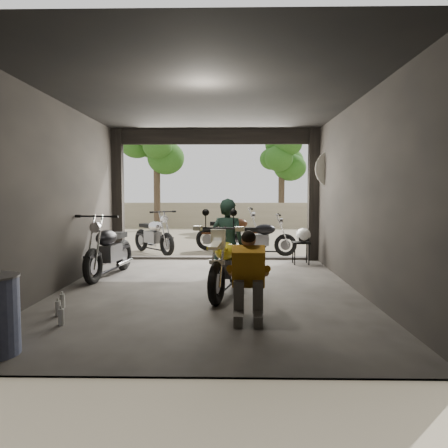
{
  "coord_description": "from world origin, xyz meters",
  "views": [
    {
      "loc": [
        0.42,
        -7.26,
        1.65
      ],
      "look_at": [
        0.27,
        0.6,
        1.1
      ],
      "focal_mm": 35.0,
      "sensor_mm": 36.0,
      "label": 1
    }
  ],
  "objects_px": {
    "outside_bike_b": "(233,229)",
    "helmet": "(303,235)",
    "main_bike": "(227,260)",
    "outside_bike_c": "(260,235)",
    "left_bike": "(109,245)",
    "sign_post": "(334,186)",
    "stool": "(301,245)",
    "mechanic": "(248,278)",
    "rider": "(228,246)",
    "outside_bike_a": "(153,232)"
  },
  "relations": [
    {
      "from": "outside_bike_b",
      "to": "helmet",
      "type": "distance_m",
      "value": 2.97
    },
    {
      "from": "main_bike",
      "to": "outside_bike_c",
      "type": "bearing_deg",
      "value": 92.6
    },
    {
      "from": "left_bike",
      "to": "main_bike",
      "type": "bearing_deg",
      "value": -25.37
    },
    {
      "from": "main_bike",
      "to": "sign_post",
      "type": "height_order",
      "value": "sign_post"
    },
    {
      "from": "main_bike",
      "to": "stool",
      "type": "height_order",
      "value": "main_bike"
    },
    {
      "from": "mechanic",
      "to": "stool",
      "type": "distance_m",
      "value": 4.7
    },
    {
      "from": "left_bike",
      "to": "outside_bike_b",
      "type": "distance_m",
      "value": 4.7
    },
    {
      "from": "stool",
      "to": "outside_bike_c",
      "type": "bearing_deg",
      "value": 121.15
    },
    {
      "from": "rider",
      "to": "helmet",
      "type": "bearing_deg",
      "value": -104.3
    },
    {
      "from": "outside_bike_a",
      "to": "helmet",
      "type": "xyz_separation_m",
      "value": [
        3.79,
        -1.83,
        0.1
      ]
    },
    {
      "from": "left_bike",
      "to": "sign_post",
      "type": "bearing_deg",
      "value": 25.05
    },
    {
      "from": "main_bike",
      "to": "outside_bike_b",
      "type": "xyz_separation_m",
      "value": [
        0.09,
        5.54,
        0.03
      ]
    },
    {
      "from": "left_bike",
      "to": "outside_bike_b",
      "type": "xyz_separation_m",
      "value": [
        2.43,
        4.02,
        -0.01
      ]
    },
    {
      "from": "left_bike",
      "to": "stool",
      "type": "height_order",
      "value": "left_bike"
    },
    {
      "from": "outside_bike_b",
      "to": "outside_bike_c",
      "type": "bearing_deg",
      "value": -146.26
    },
    {
      "from": "mechanic",
      "to": "helmet",
      "type": "relative_size",
      "value": 3.16
    },
    {
      "from": "outside_bike_a",
      "to": "outside_bike_b",
      "type": "xyz_separation_m",
      "value": [
        2.16,
        0.66,
        0.03
      ]
    },
    {
      "from": "rider",
      "to": "stool",
      "type": "height_order",
      "value": "rider"
    },
    {
      "from": "mechanic",
      "to": "helmet",
      "type": "xyz_separation_m",
      "value": [
        1.43,
        4.47,
        0.14
      ]
    },
    {
      "from": "rider",
      "to": "mechanic",
      "type": "xyz_separation_m",
      "value": [
        0.29,
        -1.63,
        -0.22
      ]
    },
    {
      "from": "left_bike",
      "to": "rider",
      "type": "relative_size",
      "value": 1.18
    },
    {
      "from": "main_bike",
      "to": "outside_bike_a",
      "type": "height_order",
      "value": "outside_bike_a"
    },
    {
      "from": "left_bike",
      "to": "rider",
      "type": "bearing_deg",
      "value": -21.35
    },
    {
      "from": "outside_bike_b",
      "to": "mechanic",
      "type": "distance_m",
      "value": 6.96
    },
    {
      "from": "outside_bike_c",
      "to": "sign_post",
      "type": "distance_m",
      "value": 2.49
    },
    {
      "from": "main_bike",
      "to": "outside_bike_c",
      "type": "height_order",
      "value": "main_bike"
    },
    {
      "from": "rider",
      "to": "helmet",
      "type": "height_order",
      "value": "rider"
    },
    {
      "from": "left_bike",
      "to": "rider",
      "type": "xyz_separation_m",
      "value": [
        2.34,
        -1.3,
        0.16
      ]
    },
    {
      "from": "left_bike",
      "to": "helmet",
      "type": "distance_m",
      "value": 4.33
    },
    {
      "from": "outside_bike_c",
      "to": "helmet",
      "type": "bearing_deg",
      "value": -145.54
    },
    {
      "from": "stool",
      "to": "outside_bike_b",
      "type": "bearing_deg",
      "value": 122.54
    },
    {
      "from": "sign_post",
      "to": "mechanic",
      "type": "bearing_deg",
      "value": -130.87
    },
    {
      "from": "main_bike",
      "to": "mechanic",
      "type": "bearing_deg",
      "value": -65.39
    },
    {
      "from": "main_bike",
      "to": "left_bike",
      "type": "xyz_separation_m",
      "value": [
        -2.34,
        1.52,
        0.04
      ]
    },
    {
      "from": "outside_bike_a",
      "to": "sign_post",
      "type": "xyz_separation_m",
      "value": [
        4.46,
        -1.89,
        1.21
      ]
    },
    {
      "from": "helmet",
      "to": "sign_post",
      "type": "xyz_separation_m",
      "value": [
        0.67,
        -0.06,
        1.11
      ]
    },
    {
      "from": "outside_bike_c",
      "to": "sign_post",
      "type": "relative_size",
      "value": 0.63
    },
    {
      "from": "helmet",
      "to": "stool",
      "type": "bearing_deg",
      "value": 176.25
    },
    {
      "from": "stool",
      "to": "mechanic",
      "type": "bearing_deg",
      "value": -107.04
    },
    {
      "from": "main_bike",
      "to": "outside_bike_b",
      "type": "distance_m",
      "value": 5.55
    },
    {
      "from": "outside_bike_c",
      "to": "mechanic",
      "type": "height_order",
      "value": "mechanic"
    },
    {
      "from": "mechanic",
      "to": "helmet",
      "type": "bearing_deg",
      "value": 74.54
    },
    {
      "from": "left_bike",
      "to": "mechanic",
      "type": "relative_size",
      "value": 1.66
    },
    {
      "from": "main_bike",
      "to": "helmet",
      "type": "xyz_separation_m",
      "value": [
        1.71,
        3.06,
        0.11
      ]
    },
    {
      "from": "main_bike",
      "to": "sign_post",
      "type": "xyz_separation_m",
      "value": [
        2.39,
        3.0,
        1.22
      ]
    },
    {
      "from": "outside_bike_c",
      "to": "stool",
      "type": "height_order",
      "value": "outside_bike_c"
    },
    {
      "from": "rider",
      "to": "sign_post",
      "type": "bearing_deg",
      "value": -113.86
    },
    {
      "from": "outside_bike_a",
      "to": "mechanic",
      "type": "bearing_deg",
      "value": -109.44
    },
    {
      "from": "main_bike",
      "to": "helmet",
      "type": "bearing_deg",
      "value": 73.72
    },
    {
      "from": "mechanic",
      "to": "stool",
      "type": "relative_size",
      "value": 2.08
    }
  ]
}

